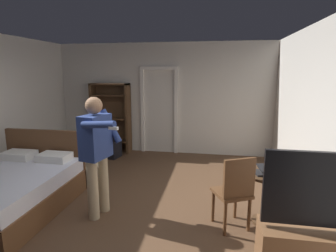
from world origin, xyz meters
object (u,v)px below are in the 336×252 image
Objects in this scene: person_blue_shirt at (97,149)px; wooden_chair at (235,190)px; laptop at (268,171)px; tv_flatscreen at (326,249)px; bottle_on_table at (282,167)px; bed at (13,189)px; bookshelf at (111,115)px; suitcase_dark at (109,148)px; side_table at (267,190)px.

wooden_chair is at bearing -1.60° from person_blue_shirt.
person_blue_shirt reaches higher than laptop.
tv_flatscreen is 4.50× the size of bottle_on_table.
bookshelf is at bearing 83.48° from bed.
person_blue_shirt is (-2.28, -0.15, 0.23)m from laptop.
bookshelf is at bearing 139.65° from bottle_on_table.
wooden_chair is at bearing 133.52° from tv_flatscreen.
bottle_on_table is (-0.20, 0.99, 0.43)m from tv_flatscreen.
person_blue_shirt reaches higher than bed.
bed is 4.90× the size of laptop.
suitcase_dark is at bearing 135.95° from tv_flatscreen.
laptop reaches higher than side_table.
laptop is at bearing 25.50° from wooden_chair.
side_table is 2.36× the size of bottle_on_table.
person_blue_shirt is at bearing -176.23° from laptop.
wooden_chair is 1.91m from person_blue_shirt.
tv_flatscreen is at bearing -72.25° from side_table.
bookshelf is 2.47× the size of side_table.
side_table is 0.51m from wooden_chair.
laptop is 0.51m from wooden_chair.
bottle_on_table is at bearing 2.65° from bed.
bottle_on_table is at bearing -29.74° from side_table.
bed is 3.65m from side_table.
bookshelf is 0.88m from suitcase_dark.
suitcase_dark is (0.44, 2.61, -0.10)m from bed.
laptop is 1.35× the size of bottle_on_table.
tv_flatscreen is at bearing -70.65° from laptop.
suitcase_dark is (-3.34, 2.44, -0.62)m from bottle_on_table.
bookshelf reaches higher than wooden_chair.
bookshelf is at bearing 138.68° from laptop.
side_table is at bearing 150.26° from bottle_on_table.
bottle_on_table is at bearing -13.59° from laptop.
bed is 1.47× the size of tv_flatscreen.
bookshelf is 4.35m from laptop.
bottle_on_table is (0.14, -0.08, 0.36)m from side_table.
wooden_chair is (3.19, 0.01, 0.24)m from bed.
bottle_on_table is 0.58× the size of suitcase_dark.
laptop is at bearing 166.41° from bottle_on_table.
bookshelf reaches higher than suitcase_dark.
bookshelf reaches higher than laptop.
wooden_chair is (-0.79, 0.83, 0.15)m from tv_flatscreen.
bed is at bearing 168.42° from tv_flatscreen.
suitcase_dark is at bearing 143.63° from side_table.
laptop is (3.27, -2.87, -0.19)m from bookshelf.
tv_flatscreen is 1.15m from wooden_chair.
side_table is (3.64, 0.25, 0.16)m from bed.
tv_flatscreen is 1.35× the size of wooden_chair.
tv_flatscreen is at bearing -78.43° from bottle_on_table.
bed is at bearing -87.87° from suitcase_dark.
side_table is (3.28, -2.83, -0.47)m from bookshelf.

